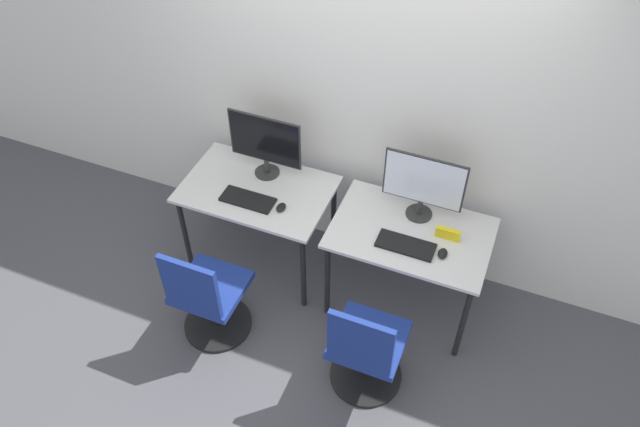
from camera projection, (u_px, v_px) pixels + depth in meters
ground_plane at (313, 313)px, 4.55m from camera, size 20.00×20.00×0.00m
wall_back at (359, 92)px, 4.08m from camera, size 12.00×0.05×2.80m
desk_left at (258, 197)px, 4.45m from camera, size 1.05×0.69×0.75m
monitor_left at (265, 143)px, 4.30m from camera, size 0.54×0.18×0.49m
keyboard_left at (248, 200)px, 4.29m from camera, size 0.38×0.16×0.02m
mouse_left at (281, 207)px, 4.22m from camera, size 0.06×0.09×0.03m
office_chair_left at (208, 299)px, 4.18m from camera, size 0.48×0.48×0.90m
desk_right at (410, 241)px, 4.15m from camera, size 1.05×0.69×0.75m
monitor_right at (424, 184)px, 4.01m from camera, size 0.54×0.18×0.49m
keyboard_right at (406, 245)px, 3.99m from camera, size 0.38×0.16×0.02m
mouse_right at (443, 253)px, 3.93m from camera, size 0.06×0.09×0.03m
office_chair_right at (366, 352)px, 3.89m from camera, size 0.48×0.48×0.90m
placard_right at (448, 234)px, 4.02m from camera, size 0.16×0.03×0.08m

